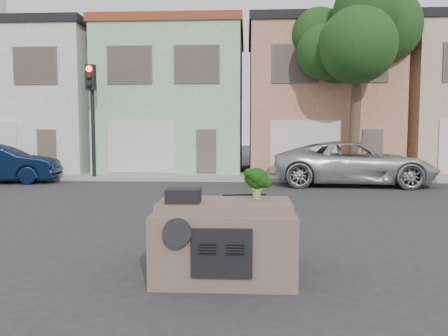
{
  "coord_description": "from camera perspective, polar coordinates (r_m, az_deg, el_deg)",
  "views": [
    {
      "loc": [
        0.32,
        -9.49,
        2.12
      ],
      "look_at": [
        -0.2,
        0.5,
        1.3
      ],
      "focal_mm": 35.0,
      "sensor_mm": 36.0,
      "label": 1
    }
  ],
  "objects": [
    {
      "name": "instrument_hump",
      "position": [
        6.27,
        -5.29,
        -3.6
      ],
      "size": [
        0.48,
        0.38,
        0.2
      ],
      "primitive_type": "cube",
      "color": "black",
      "rests_on": "car_dashboard"
    },
    {
      "name": "townhouse_mint",
      "position": [
        24.34,
        -6.1,
        8.57
      ],
      "size": [
        7.2,
        8.2,
        7.55
      ],
      "primitive_type": "cube",
      "color": "#92C69E",
      "rests_on": "ground"
    },
    {
      "name": "townhouse_white",
      "position": [
        26.57,
        -22.45,
        7.92
      ],
      "size": [
        7.2,
        8.2,
        7.55
      ],
      "primitive_type": "cube",
      "color": "silver",
      "rests_on": "ground"
    },
    {
      "name": "broccoli",
      "position": [
        6.59,
        4.3,
        -1.94
      ],
      "size": [
        0.51,
        0.51,
        0.48
      ],
      "primitive_type": "cube",
      "rotation": [
        0.0,
        0.0,
        3.48
      ],
      "color": "black",
      "rests_on": "car_dashboard"
    },
    {
      "name": "wiper_arm",
      "position": [
        6.94,
        2.65,
        -3.52
      ],
      "size": [
        0.69,
        0.15,
        0.02
      ],
      "primitive_type": "cube",
      "rotation": [
        0.0,
        0.0,
        0.17
      ],
      "color": "black",
      "rests_on": "car_dashboard"
    },
    {
      "name": "sidewalk",
      "position": [
        20.09,
        2.07,
        -1.15
      ],
      "size": [
        40.0,
        3.0,
        0.15
      ],
      "primitive_type": "cube",
      "color": "gray",
      "rests_on": "ground"
    },
    {
      "name": "traffic_signal",
      "position": [
        20.18,
        -16.84,
        5.72
      ],
      "size": [
        0.4,
        0.4,
        5.1
      ],
      "primitive_type": "cube",
      "color": "black",
      "rests_on": "ground"
    },
    {
      "name": "tree_near",
      "position": [
        19.96,
        16.84,
        10.62
      ],
      "size": [
        4.4,
        4.0,
        8.5
      ],
      "primitive_type": "cube",
      "color": "#1B4018",
      "rests_on": "ground"
    },
    {
      "name": "car_dashboard",
      "position": [
        6.68,
        0.18,
        -8.83
      ],
      "size": [
        2.0,
        1.8,
        1.12
      ],
      "primitive_type": "cube",
      "color": "brown",
      "rests_on": "ground"
    },
    {
      "name": "ground_plane",
      "position": [
        9.73,
        1.06,
        -7.9
      ],
      "size": [
        120.0,
        120.0,
        0.0
      ],
      "primitive_type": "plane",
      "color": "#303033",
      "rests_on": "ground"
    },
    {
      "name": "silver_pickup",
      "position": [
        18.31,
        16.49,
        -2.15
      ],
      "size": [
        6.51,
        3.3,
        1.76
      ],
      "primitive_type": "imported",
      "rotation": [
        0.0,
        0.0,
        1.51
      ],
      "color": "#B5B8BC",
      "rests_on": "ground"
    },
    {
      "name": "townhouse_tan",
      "position": [
        24.32,
        11.83,
        8.5
      ],
      "size": [
        7.2,
        8.2,
        7.55
      ],
      "primitive_type": "cube",
      "color": "tan",
      "rests_on": "ground"
    }
  ]
}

